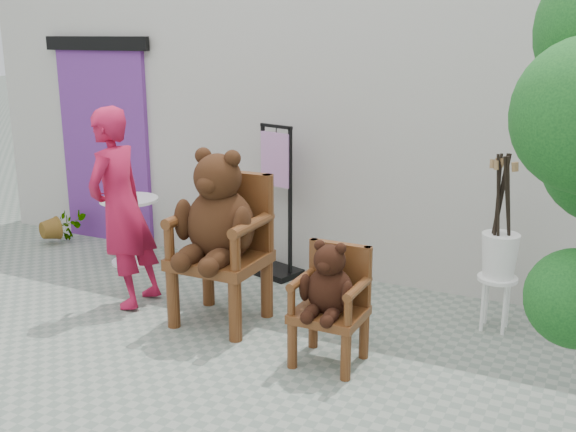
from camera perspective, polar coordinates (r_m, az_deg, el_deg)
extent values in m
plane|color=gray|center=(4.67, -6.75, -15.21)|extent=(60.00, 60.00, 0.00)
cube|color=#B5B3AA|center=(6.88, 7.04, 7.95)|extent=(9.00, 1.00, 3.00)
cube|color=#602A7E|center=(8.01, -15.17, 5.66)|extent=(1.20, 0.08, 2.20)
cube|color=black|center=(7.88, -15.96, 13.88)|extent=(1.40, 0.06, 0.15)
cylinder|color=#49250F|center=(5.65, -9.71, -6.90)|extent=(0.11, 0.11, 0.50)
cylinder|color=#49250F|center=(6.06, -6.77, -5.25)|extent=(0.11, 0.11, 0.50)
cylinder|color=#49250F|center=(5.35, -4.50, -8.03)|extent=(0.11, 0.11, 0.50)
cylinder|color=#49250F|center=(5.78, -1.80, -6.18)|extent=(0.11, 0.11, 0.50)
cube|color=#49250F|center=(5.60, -5.79, -3.74)|extent=(0.71, 0.65, 0.09)
cube|color=#49250F|center=(5.72, -4.42, 0.60)|extent=(0.67, 0.09, 0.65)
cylinder|color=#49250F|center=(5.88, -7.01, 0.93)|extent=(0.09, 0.09, 0.65)
cylinder|color=#49250F|center=(5.50, -10.03, -2.13)|extent=(0.08, 0.08, 0.30)
cylinder|color=#49250F|center=(5.66, -8.53, 0.01)|extent=(0.09, 0.62, 0.09)
cylinder|color=#49250F|center=(5.57, -1.70, 0.25)|extent=(0.09, 0.09, 0.65)
cylinder|color=#49250F|center=(5.17, -4.49, -3.05)|extent=(0.08, 0.08, 0.30)
cylinder|color=#49250F|center=(5.35, -3.08, -0.75)|extent=(0.09, 0.62, 0.09)
ellipsoid|color=black|center=(5.53, -5.71, -0.77)|extent=(0.58, 0.50, 0.61)
sphere|color=black|center=(5.41, -5.99, 3.26)|extent=(0.39, 0.39, 0.39)
ellipsoid|color=black|center=(5.29, -6.87, 2.63)|extent=(0.17, 0.14, 0.14)
sphere|color=black|center=(5.46, -7.19, 5.09)|extent=(0.14, 0.14, 0.14)
sphere|color=black|center=(5.32, -4.73, 4.89)|extent=(0.14, 0.14, 0.14)
ellipsoid|color=black|center=(5.57, -8.83, -0.31)|extent=(0.14, 0.19, 0.35)
ellipsoid|color=black|center=(5.45, -8.24, -3.30)|extent=(0.17, 0.34, 0.17)
sphere|color=black|center=(5.35, -9.05, -3.90)|extent=(0.17, 0.17, 0.17)
ellipsoid|color=black|center=(5.28, -3.89, -1.02)|extent=(0.14, 0.19, 0.35)
ellipsoid|color=black|center=(5.32, -5.98, -3.69)|extent=(0.17, 0.34, 0.17)
sphere|color=black|center=(5.22, -6.77, -4.32)|extent=(0.17, 0.17, 0.17)
cylinder|color=#49250F|center=(4.96, 0.37, -10.88)|extent=(0.07, 0.07, 0.35)
cylinder|color=#49250F|center=(5.26, 2.15, -9.27)|extent=(0.07, 0.07, 0.35)
cylinder|color=#49250F|center=(4.81, 4.91, -11.80)|extent=(0.07, 0.07, 0.35)
cylinder|color=#49250F|center=(5.13, 6.45, -10.07)|extent=(0.07, 0.07, 0.35)
cube|color=#49250F|center=(4.95, 3.50, -8.32)|extent=(0.50, 0.46, 0.07)
cube|color=#49250F|center=(5.02, 4.41, -4.78)|extent=(0.47, 0.07, 0.46)
cylinder|color=#49250F|center=(5.10, 2.16, -4.43)|extent=(0.07, 0.07, 0.46)
cylinder|color=#49250F|center=(4.82, 0.28, -7.19)|extent=(0.06, 0.06, 0.21)
cylinder|color=#49250F|center=(4.94, 1.23, -5.34)|extent=(0.07, 0.43, 0.07)
cylinder|color=#49250F|center=(4.95, 6.74, -5.14)|extent=(0.07, 0.07, 0.46)
cylinder|color=#49250F|center=(4.66, 5.10, -8.05)|extent=(0.06, 0.06, 0.21)
cylinder|color=#49250F|center=(4.79, 5.94, -6.11)|extent=(0.07, 0.43, 0.07)
ellipsoid|color=black|center=(4.89, 3.58, -6.35)|extent=(0.34, 0.29, 0.36)
sphere|color=black|center=(4.79, 3.54, -3.76)|extent=(0.23, 0.23, 0.23)
ellipsoid|color=black|center=(4.72, 3.11, -4.29)|extent=(0.10, 0.08, 0.08)
sphere|color=black|center=(4.79, 2.70, -2.50)|extent=(0.08, 0.08, 0.08)
sphere|color=black|center=(4.74, 4.49, -2.76)|extent=(0.08, 0.08, 0.08)
ellipsoid|color=black|center=(4.88, 1.45, -6.06)|extent=(0.08, 0.11, 0.21)
ellipsoid|color=black|center=(4.83, 2.01, -8.12)|extent=(0.10, 0.20, 0.10)
sphere|color=black|center=(4.77, 1.61, -8.60)|extent=(0.10, 0.10, 0.10)
ellipsoid|color=black|center=(4.76, 5.07, -6.66)|extent=(0.08, 0.11, 0.21)
ellipsoid|color=black|center=(4.77, 3.66, -8.43)|extent=(0.10, 0.20, 0.10)
sphere|color=black|center=(4.71, 3.28, -8.91)|extent=(0.10, 0.10, 0.10)
imported|color=#AC153A|center=(6.06, -13.93, 0.62)|extent=(0.45, 0.66, 1.75)
cylinder|color=white|center=(7.17, -13.31, 1.36)|extent=(0.60, 0.60, 0.03)
cylinder|color=white|center=(7.26, -13.15, -1.25)|extent=(0.06, 0.06, 0.68)
cylinder|color=white|center=(7.35, -12.99, -3.75)|extent=(0.44, 0.44, 0.03)
cube|color=black|center=(6.73, -2.10, 1.39)|extent=(0.04, 0.04, 1.50)
cube|color=black|center=(6.49, 0.18, 0.88)|extent=(0.04, 0.04, 1.50)
cube|color=black|center=(6.47, -1.01, 7.60)|extent=(0.39, 0.14, 0.03)
cube|color=black|center=(6.82, -0.95, -4.74)|extent=(0.53, 0.46, 0.06)
cube|color=#B97FBA|center=(6.51, -1.06, 4.80)|extent=(0.36, 0.14, 0.52)
cylinder|color=black|center=(6.47, -1.01, 7.34)|extent=(0.01, 0.01, 0.08)
cylinder|color=white|center=(5.72, 17.31, -5.07)|extent=(0.32, 0.32, 0.03)
cylinder|color=white|center=(5.87, 18.10, -6.93)|extent=(0.03, 0.03, 0.44)
cylinder|color=white|center=(5.89, 16.46, -6.71)|extent=(0.03, 0.03, 0.44)
cylinder|color=white|center=(5.73, 16.16, -7.30)|extent=(0.03, 0.03, 0.44)
cylinder|color=white|center=(5.71, 17.84, -7.52)|extent=(0.03, 0.03, 0.44)
cylinder|color=black|center=(5.59, 17.55, 1.03)|extent=(0.10, 0.08, 0.80)
cylinder|color=olive|center=(5.55, 17.63, 4.33)|extent=(0.04, 0.04, 0.08)
cylinder|color=black|center=(5.52, 17.36, 0.88)|extent=(0.10, 0.12, 0.80)
cylinder|color=olive|center=(5.43, 17.21, 4.13)|extent=(0.04, 0.04, 0.08)
cylinder|color=black|center=(5.50, 18.07, 0.78)|extent=(0.11, 0.10, 0.80)
cylinder|color=olive|center=(5.40, 18.59, 3.96)|extent=(0.04, 0.04, 0.08)
cylinder|color=black|center=(5.51, 18.17, 0.79)|extent=(0.09, 0.11, 0.80)
cylinder|color=olive|center=(5.42, 18.76, 3.98)|extent=(0.04, 0.04, 0.08)
cylinder|color=black|center=(5.58, 17.41, 1.02)|extent=(0.09, 0.14, 0.79)
cylinder|color=olive|center=(5.54, 17.27, 4.33)|extent=(0.04, 0.05, 0.08)
cylinder|color=black|center=(5.55, 17.29, 0.95)|extent=(0.05, 0.19, 0.79)
cylinder|color=olive|center=(5.48, 16.89, 4.25)|extent=(0.04, 0.05, 0.08)
sphere|color=#103C16|center=(3.53, 23.18, -6.43)|extent=(0.49, 0.49, 0.49)
imported|color=#103C16|center=(8.19, -18.61, -0.64)|extent=(0.52, 0.49, 0.46)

